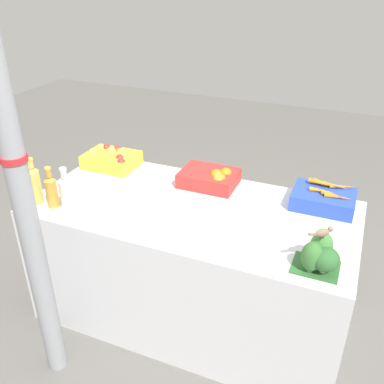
{
  "coord_description": "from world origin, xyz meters",
  "views": [
    {
      "loc": [
        0.85,
        -2.03,
        2.14
      ],
      "look_at": [
        0.0,
        0.0,
        0.94
      ],
      "focal_mm": 40.0,
      "sensor_mm": 36.0,
      "label": 1
    }
  ],
  "objects_px": {
    "sparrow_bird": "(323,232)",
    "orange_crate": "(211,178)",
    "apple_crate": "(111,158)",
    "juice_bottle_amber": "(51,190)",
    "support_pole": "(16,166)",
    "carrot_crate": "(324,198)",
    "juice_bottle_golden": "(34,184)",
    "juice_bottle_cloudy": "(66,193)",
    "broccoli_pile": "(320,255)"
  },
  "relations": [
    {
      "from": "support_pole",
      "to": "broccoli_pile",
      "type": "bearing_deg",
      "value": 16.35
    },
    {
      "from": "juice_bottle_cloudy",
      "to": "sparrow_bird",
      "type": "distance_m",
      "value": 1.44
    },
    {
      "from": "juice_bottle_cloudy",
      "to": "support_pole",
      "type": "bearing_deg",
      "value": -78.45
    },
    {
      "from": "apple_crate",
      "to": "broccoli_pile",
      "type": "relative_size",
      "value": 1.64
    },
    {
      "from": "carrot_crate",
      "to": "broccoli_pile",
      "type": "xyz_separation_m",
      "value": [
        0.06,
        -0.62,
        0.03
      ]
    },
    {
      "from": "juice_bottle_golden",
      "to": "juice_bottle_cloudy",
      "type": "height_order",
      "value": "juice_bottle_golden"
    },
    {
      "from": "orange_crate",
      "to": "juice_bottle_golden",
      "type": "distance_m",
      "value": 1.09
    },
    {
      "from": "orange_crate",
      "to": "juice_bottle_golden",
      "type": "relative_size",
      "value": 1.24
    },
    {
      "from": "juice_bottle_cloudy",
      "to": "sparrow_bird",
      "type": "bearing_deg",
      "value": -0.01
    },
    {
      "from": "juice_bottle_golden",
      "to": "juice_bottle_amber",
      "type": "height_order",
      "value": "juice_bottle_golden"
    },
    {
      "from": "support_pole",
      "to": "orange_crate",
      "type": "relative_size",
      "value": 7.26
    },
    {
      "from": "orange_crate",
      "to": "juice_bottle_cloudy",
      "type": "height_order",
      "value": "juice_bottle_cloudy"
    },
    {
      "from": "juice_bottle_golden",
      "to": "orange_crate",
      "type": "bearing_deg",
      "value": 34.35
    },
    {
      "from": "orange_crate",
      "to": "juice_bottle_cloudy",
      "type": "bearing_deg",
      "value": -137.3
    },
    {
      "from": "juice_bottle_amber",
      "to": "juice_bottle_cloudy",
      "type": "xyz_separation_m",
      "value": [
        0.11,
        0.0,
        0.01
      ]
    },
    {
      "from": "juice_bottle_cloudy",
      "to": "sparrow_bird",
      "type": "relative_size",
      "value": 2.5
    },
    {
      "from": "broccoli_pile",
      "to": "sparrow_bird",
      "type": "height_order",
      "value": "sparrow_bird"
    },
    {
      "from": "support_pole",
      "to": "juice_bottle_amber",
      "type": "bearing_deg",
      "value": 115.45
    },
    {
      "from": "support_pole",
      "to": "juice_bottle_cloudy",
      "type": "relative_size",
      "value": 9.64
    },
    {
      "from": "support_pole",
      "to": "sparrow_bird",
      "type": "relative_size",
      "value": 24.14
    },
    {
      "from": "support_pole",
      "to": "carrot_crate",
      "type": "height_order",
      "value": "support_pole"
    },
    {
      "from": "support_pole",
      "to": "carrot_crate",
      "type": "xyz_separation_m",
      "value": [
        1.3,
        1.02,
        -0.42
      ]
    },
    {
      "from": "sparrow_bird",
      "to": "juice_bottle_cloudy",
      "type": "bearing_deg",
      "value": 137.81
    },
    {
      "from": "apple_crate",
      "to": "juice_bottle_cloudy",
      "type": "distance_m",
      "value": 0.64
    },
    {
      "from": "juice_bottle_amber",
      "to": "orange_crate",
      "type": "bearing_deg",
      "value": 38.42
    },
    {
      "from": "orange_crate",
      "to": "carrot_crate",
      "type": "relative_size",
      "value": 1.0
    },
    {
      "from": "apple_crate",
      "to": "juice_bottle_amber",
      "type": "bearing_deg",
      "value": -91.17
    },
    {
      "from": "sparrow_bird",
      "to": "juice_bottle_amber",
      "type": "bearing_deg",
      "value": 137.81
    },
    {
      "from": "juice_bottle_cloudy",
      "to": "sparrow_bird",
      "type": "height_order",
      "value": "juice_bottle_cloudy"
    },
    {
      "from": "carrot_crate",
      "to": "juice_bottle_golden",
      "type": "relative_size",
      "value": 1.24
    },
    {
      "from": "juice_bottle_golden",
      "to": "sparrow_bird",
      "type": "xyz_separation_m",
      "value": [
        1.67,
        -0.0,
        0.09
      ]
    },
    {
      "from": "apple_crate",
      "to": "juice_bottle_amber",
      "type": "xyz_separation_m",
      "value": [
        -0.01,
        -0.63,
        0.05
      ]
    },
    {
      "from": "apple_crate",
      "to": "juice_bottle_cloudy",
      "type": "xyz_separation_m",
      "value": [
        0.1,
        -0.63,
        0.06
      ]
    },
    {
      "from": "apple_crate",
      "to": "sparrow_bird",
      "type": "bearing_deg",
      "value": -22.26
    },
    {
      "from": "orange_crate",
      "to": "carrot_crate",
      "type": "xyz_separation_m",
      "value": [
        0.71,
        0.01,
        -0.0
      ]
    },
    {
      "from": "carrot_crate",
      "to": "sparrow_bird",
      "type": "height_order",
      "value": "sparrow_bird"
    },
    {
      "from": "broccoli_pile",
      "to": "juice_bottle_golden",
      "type": "distance_m",
      "value": 1.67
    },
    {
      "from": "apple_crate",
      "to": "carrot_crate",
      "type": "bearing_deg",
      "value": -0.19
    },
    {
      "from": "juice_bottle_amber",
      "to": "juice_bottle_cloudy",
      "type": "bearing_deg",
      "value": 0.0
    },
    {
      "from": "apple_crate",
      "to": "carrot_crate",
      "type": "xyz_separation_m",
      "value": [
        1.47,
        -0.0,
        -0.01
      ]
    },
    {
      "from": "apple_crate",
      "to": "sparrow_bird",
      "type": "distance_m",
      "value": 1.66
    },
    {
      "from": "support_pole",
      "to": "juice_bottle_cloudy",
      "type": "height_order",
      "value": "support_pole"
    },
    {
      "from": "support_pole",
      "to": "apple_crate",
      "type": "distance_m",
      "value": 1.12
    },
    {
      "from": "broccoli_pile",
      "to": "juice_bottle_golden",
      "type": "bearing_deg",
      "value": 179.9
    },
    {
      "from": "sparrow_bird",
      "to": "orange_crate",
      "type": "bearing_deg",
      "value": 99.23
    },
    {
      "from": "carrot_crate",
      "to": "juice_bottle_cloudy",
      "type": "relative_size",
      "value": 1.33
    },
    {
      "from": "support_pole",
      "to": "juice_bottle_amber",
      "type": "xyz_separation_m",
      "value": [
        -0.19,
        0.4,
        -0.36
      ]
    },
    {
      "from": "carrot_crate",
      "to": "apple_crate",
      "type": "bearing_deg",
      "value": 179.81
    },
    {
      "from": "juice_bottle_amber",
      "to": "sparrow_bird",
      "type": "relative_size",
      "value": 2.36
    },
    {
      "from": "carrot_crate",
      "to": "sparrow_bird",
      "type": "relative_size",
      "value": 3.32
    }
  ]
}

